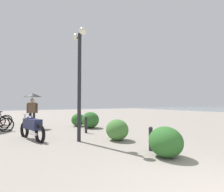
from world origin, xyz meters
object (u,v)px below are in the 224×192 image
Objects in this scene: motorcycle at (32,127)px; pedestrian at (32,100)px; bollard_mid at (86,124)px; lamppost at (79,68)px; bollard_near at (151,138)px.

pedestrian is at bearing -6.26° from motorcycle.
motorcycle is at bearing 97.79° from bollard_mid.
bollard_mid is (0.34, -2.46, -0.08)m from motorcycle.
lamppost reaches higher than motorcycle.
lamppost is 3.68m from bollard_near.
pedestrian is 2.52× the size of bollard_mid.
motorcycle is 3.70m from pedestrian.
lamppost reaches higher than bollard_mid.
motorcycle is 2.48m from bollard_mid.
motorcycle is 2.63× the size of bollard_mid.
bollard_near is (-2.35, -1.45, -2.44)m from lamppost.
motorcycle is at bearing 49.52° from lamppost.
bollard_mid is (-3.18, -2.07, -1.18)m from pedestrian.
bollard_near is 4.01m from bollard_mid.
lamppost is 3.05m from motorcycle.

